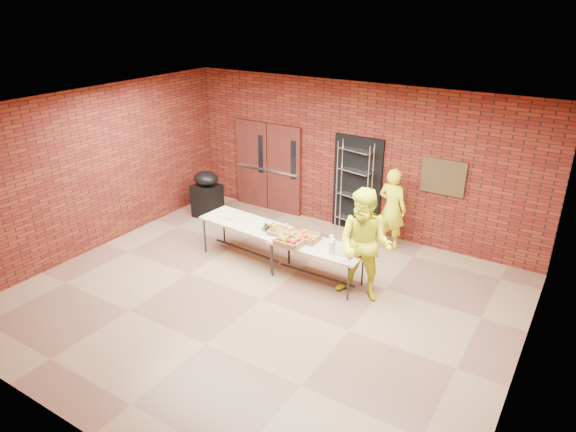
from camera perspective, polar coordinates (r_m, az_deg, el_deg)
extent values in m
cube|color=brown|center=(8.89, -2.95, -9.36)|extent=(8.00, 7.00, 0.04)
cube|color=silver|center=(7.64, -3.45, 11.55)|extent=(8.00, 7.00, 0.04)
cube|color=maroon|center=(11.01, 7.51, 6.37)|extent=(8.00, 0.04, 3.20)
cube|color=maroon|center=(5.97, -23.42, -10.96)|extent=(8.00, 0.04, 3.20)
cube|color=maroon|center=(10.83, -20.89, 4.73)|extent=(0.04, 7.00, 3.20)
cube|color=maroon|center=(6.86, 25.63, -6.76)|extent=(0.04, 7.00, 3.20)
cube|color=#4C1B15|center=(12.39, -3.97, 5.79)|extent=(0.88, 0.08, 2.10)
cube|color=#4C1B15|center=(11.91, -0.45, 5.11)|extent=(0.88, 0.08, 2.10)
cube|color=black|center=(12.11, -3.07, 6.88)|extent=(0.12, 0.02, 0.90)
cube|color=black|center=(11.63, 0.58, 6.22)|extent=(0.12, 0.02, 0.90)
cube|color=silver|center=(12.11, -2.40, 5.16)|extent=(1.70, 0.04, 0.05)
cube|color=black|center=(11.09, 7.69, 3.49)|extent=(1.10, 0.06, 2.10)
cube|color=#44341B|center=(10.35, 16.88, 4.16)|extent=(0.85, 0.04, 0.70)
cube|color=#C1AE94|center=(9.96, -4.75, -0.76)|extent=(1.86, 0.89, 0.04)
cube|color=#29282D|center=(10.22, -4.64, -3.84)|extent=(1.60, 0.17, 0.03)
cylinder|color=#29282D|center=(10.78, -7.15, -1.08)|extent=(0.04, 0.04, 0.70)
cylinder|color=#29282D|center=(9.93, 0.08, -3.13)|extent=(0.04, 0.04, 0.70)
cylinder|color=#29282D|center=(10.37, -9.23, -2.23)|extent=(0.04, 0.04, 0.70)
cylinder|color=#29282D|center=(9.48, -1.86, -4.49)|extent=(0.04, 0.04, 0.70)
cube|color=#C1AE94|center=(9.09, 3.26, -3.41)|extent=(1.73, 0.72, 0.04)
cube|color=#29282D|center=(9.36, 3.18, -6.55)|extent=(1.53, 0.04, 0.03)
cylinder|color=#29282D|center=(9.82, 0.13, -3.55)|extent=(0.03, 0.03, 0.67)
cylinder|color=#29282D|center=(9.19, 8.29, -5.82)|extent=(0.03, 0.03, 0.67)
cylinder|color=#29282D|center=(9.39, -1.75, -4.89)|extent=(0.03, 0.03, 0.67)
cylinder|color=#29282D|center=(8.73, 6.71, -7.40)|extent=(0.03, 0.03, 0.67)
cube|color=olive|center=(9.41, -0.65, -2.01)|extent=(0.46, 0.36, 0.07)
cube|color=olive|center=(9.26, 2.02, -2.47)|extent=(0.46, 0.36, 0.07)
cube|color=olive|center=(9.08, 0.15, -3.01)|extent=(0.47, 0.37, 0.07)
cylinder|color=#165418|center=(9.62, -1.81, -1.41)|extent=(0.38, 0.38, 0.01)
cube|color=silver|center=(10.11, -6.57, -0.16)|extent=(0.16, 0.11, 0.05)
cube|color=brown|center=(8.82, 7.88, -2.61)|extent=(0.36, 0.32, 0.48)
cylinder|color=silver|center=(8.81, 4.97, -3.30)|extent=(0.09, 0.09, 0.26)
cylinder|color=silver|center=(8.77, 4.80, -3.54)|extent=(0.08, 0.08, 0.23)
cylinder|color=silver|center=(8.97, 4.81, -2.86)|extent=(0.08, 0.08, 0.23)
cube|color=black|center=(12.05, -8.94, 1.67)|extent=(0.61, 0.50, 0.77)
ellipsoid|color=black|center=(11.86, -9.10, 4.14)|extent=(0.60, 0.51, 0.33)
imported|color=yellow|center=(10.52, 11.48, 0.86)|extent=(0.67, 0.49, 1.67)
imported|color=yellow|center=(8.57, 8.51, -3.25)|extent=(0.98, 0.78, 1.96)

